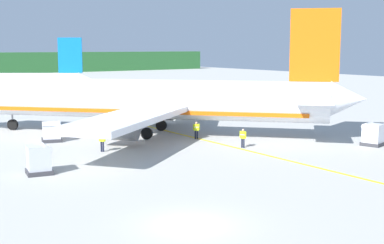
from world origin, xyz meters
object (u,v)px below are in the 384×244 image
object	(u,v)px
airliner_foreground	(145,100)
cargo_container_far	(373,135)
cargo_container_near	(39,160)
crew_supervisor	(243,137)
crew_marshaller	(196,129)
cargo_container_mid	(52,132)
crew_loader_left	(102,139)

from	to	relation	value
airliner_foreground	cargo_container_far	xyz separation A→B (m)	(13.38, -16.33, -2.44)
cargo_container_near	cargo_container_far	xyz separation A→B (m)	(27.34, -6.14, -0.02)
cargo_container_near	crew_supervisor	size ratio (longest dim) A/B	1.26
airliner_foreground	crew_marshaller	size ratio (longest dim) A/B	20.06
crew_supervisor	airliner_foreground	bearing A→B (deg)	107.86
cargo_container_near	cargo_container_mid	bearing A→B (deg)	66.47
crew_supervisor	crew_loader_left	bearing A→B (deg)	154.03
cargo_container_near	crew_supervisor	distance (m)	17.41
airliner_foreground	cargo_container_mid	size ratio (longest dim) A/B	15.17
cargo_container_near	cargo_container_far	size ratio (longest dim) A/B	1.00
crew_marshaller	crew_loader_left	world-z (taller)	crew_loader_left
cargo_container_far	crew_supervisor	bearing A→B (deg)	150.45
crew_supervisor	cargo_container_far	bearing A→B (deg)	-29.55
cargo_container_near	cargo_container_far	world-z (taller)	cargo_container_near
crew_supervisor	crew_marshaller	bearing A→B (deg)	98.28
airliner_foreground	crew_loader_left	bearing A→B (deg)	-142.35
airliner_foreground	cargo_container_mid	distance (m)	9.36
cargo_container_mid	crew_marshaller	distance (m)	13.18
airliner_foreground	crew_loader_left	size ratio (longest dim) A/B	19.05
airliner_foreground	cargo_container_far	distance (m)	21.25
cargo_container_mid	cargo_container_far	world-z (taller)	cargo_container_far
cargo_container_mid	crew_supervisor	world-z (taller)	cargo_container_mid
cargo_container_mid	cargo_container_far	bearing A→B (deg)	-38.51
crew_loader_left	cargo_container_mid	bearing A→B (deg)	104.14
airliner_foreground	cargo_container_mid	bearing A→B (deg)	170.99
cargo_container_far	crew_marshaller	size ratio (longest dim) A/B	1.25
cargo_container_near	airliner_foreground	bearing A→B (deg)	36.11
airliner_foreground	crew_supervisor	world-z (taller)	airliner_foreground
airliner_foreground	crew_marshaller	xyz separation A→B (m)	(2.62, -4.98, -2.43)
cargo_container_near	crew_loader_left	world-z (taller)	cargo_container_near
cargo_container_mid	cargo_container_far	distance (m)	28.49
cargo_container_mid	crew_supervisor	bearing A→B (deg)	-44.41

